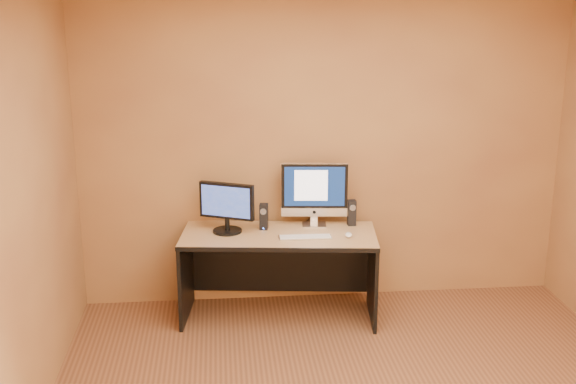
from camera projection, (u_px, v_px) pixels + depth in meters
name	position (u px, v px, depth m)	size (l,w,h in m)	color
walls	(377.00, 223.00, 3.98)	(4.00, 4.00, 2.60)	#A77943
desk	(279.00, 276.00, 5.74)	(1.52, 0.66, 0.70)	tan
imac	(315.00, 194.00, 5.79)	(0.54, 0.20, 0.52)	silver
second_monitor	(227.00, 208.00, 5.63)	(0.46, 0.23, 0.40)	black
speaker_left	(264.00, 217.00, 5.73)	(0.06, 0.07, 0.21)	black
speaker_right	(352.00, 213.00, 5.83)	(0.06, 0.07, 0.21)	black
keyboard	(305.00, 237.00, 5.54)	(0.41, 0.11, 0.02)	silver
mouse	(349.00, 235.00, 5.57)	(0.06, 0.10, 0.03)	white
cable_a	(315.00, 221.00, 5.95)	(0.01, 0.01, 0.21)	black
cable_b	(307.00, 221.00, 5.95)	(0.01, 0.01, 0.17)	black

